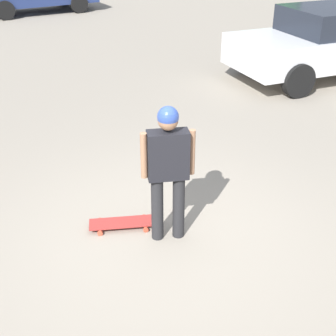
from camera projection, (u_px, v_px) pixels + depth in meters
name	position (u px, v px, depth m)	size (l,w,h in m)	color
ground_plane	(168.00, 236.00, 5.52)	(220.00, 220.00, 0.00)	gray
person	(168.00, 164.00, 5.06)	(0.33, 0.57, 1.63)	#262628
skateboard	(122.00, 223.00, 5.65)	(0.50, 0.83, 0.07)	#A5332D
car_parked_near	(325.00, 42.00, 10.53)	(2.34, 4.37, 1.57)	silver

